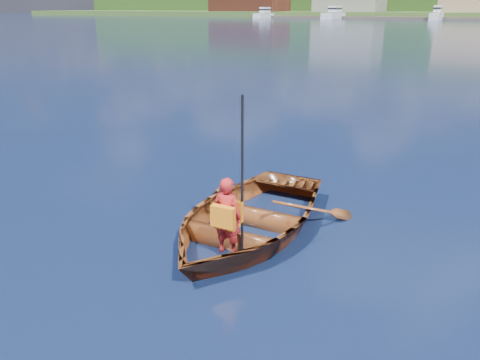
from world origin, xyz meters
TOP-DOWN VIEW (x-y plane):
  - ground at (0.00, 0.00)m, footprint 600.00×600.00m
  - rowboat at (0.18, 0.36)m, footprint 2.88×3.94m
  - child_paddler at (0.36, -0.53)m, footprint 0.42×0.35m

SIDE VIEW (x-z plane):
  - ground at x=0.00m, z-range 0.00..0.00m
  - rowboat at x=0.18m, z-range -0.15..0.64m
  - child_paddler at x=0.36m, z-range -0.43..1.77m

